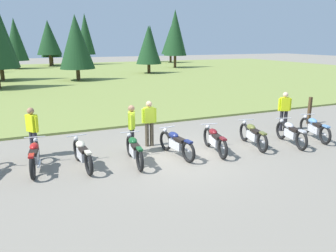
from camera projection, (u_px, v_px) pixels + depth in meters
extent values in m
plane|color=gray|center=(175.00, 156.00, 11.10)|extent=(140.00, 140.00, 0.00)
cube|color=olive|center=(67.00, 77.00, 34.32)|extent=(80.00, 44.00, 0.10)
cylinder|color=#47331E|center=(150.00, 59.00, 58.27)|extent=(0.36, 0.36, 1.19)
cone|color=#193D1E|center=(150.00, 40.00, 57.48)|extent=(2.82, 2.82, 5.17)
cylinder|color=#47331E|center=(52.00, 61.00, 50.61)|extent=(0.36, 0.36, 1.33)
cone|color=#193D1E|center=(51.00, 42.00, 49.91)|extent=(3.05, 3.05, 4.27)
cylinder|color=#47331E|center=(2.00, 75.00, 31.05)|extent=(0.36, 0.36, 1.31)
cylinder|color=#47331E|center=(149.00, 69.00, 38.11)|extent=(0.36, 0.36, 1.17)
cone|color=#193D1E|center=(149.00, 45.00, 37.44)|extent=(2.88, 2.88, 4.21)
cylinder|color=#47331E|center=(87.00, 60.00, 51.92)|extent=(0.36, 0.36, 1.66)
cone|color=#193D1E|center=(85.00, 34.00, 50.95)|extent=(2.82, 2.82, 6.15)
cylinder|color=#47331E|center=(78.00, 75.00, 31.33)|extent=(0.36, 0.36, 1.18)
cone|color=#193D1E|center=(76.00, 42.00, 30.57)|extent=(3.24, 3.24, 4.91)
cylinder|color=#47331E|center=(175.00, 62.00, 45.92)|extent=(0.36, 0.36, 1.75)
cone|color=#193D1E|center=(175.00, 33.00, 44.95)|extent=(3.13, 3.13, 6.05)
cylinder|color=#47331E|center=(18.00, 65.00, 44.17)|extent=(0.36, 0.36, 1.18)
cone|color=#193D1E|center=(15.00, 39.00, 43.34)|extent=(2.95, 2.95, 5.45)
cylinder|color=#47331E|center=(171.00, 59.00, 56.50)|extent=(0.36, 0.36, 1.52)
cone|color=#193D1E|center=(171.00, 41.00, 55.75)|extent=(3.16, 3.16, 4.47)
cylinder|color=#47331E|center=(50.00, 61.00, 48.63)|extent=(0.36, 0.36, 1.74)
cone|color=#193D1E|center=(48.00, 38.00, 47.80)|extent=(3.52, 3.52, 4.87)
torus|color=black|center=(37.00, 152.00, 10.46)|extent=(0.19, 0.71, 0.70)
torus|color=black|center=(32.00, 167.00, 9.16)|extent=(0.19, 0.71, 0.70)
cube|color=silver|center=(35.00, 157.00, 9.80)|extent=(0.28, 0.66, 0.28)
ellipsoid|color=#AD1919|center=(34.00, 147.00, 9.89)|extent=(0.32, 0.51, 0.22)
cube|color=black|center=(33.00, 153.00, 9.54)|extent=(0.28, 0.51, 0.10)
cube|color=#AD1919|center=(31.00, 156.00, 9.07)|extent=(0.18, 0.34, 0.06)
cylinder|color=silver|center=(35.00, 137.00, 10.24)|extent=(0.62, 0.11, 0.03)
sphere|color=silver|center=(36.00, 140.00, 10.38)|extent=(0.14, 0.14, 0.14)
cylinder|color=silver|center=(39.00, 164.00, 9.58)|extent=(0.14, 0.55, 0.07)
torus|color=black|center=(77.00, 150.00, 10.62)|extent=(0.15, 0.71, 0.70)
torus|color=black|center=(89.00, 164.00, 9.43)|extent=(0.15, 0.71, 0.70)
cube|color=silver|center=(82.00, 155.00, 10.01)|extent=(0.25, 0.65, 0.28)
ellipsoid|color=beige|center=(80.00, 144.00, 10.10)|extent=(0.29, 0.50, 0.22)
cube|color=black|center=(84.00, 150.00, 9.77)|extent=(0.25, 0.49, 0.10)
cube|color=beige|center=(88.00, 152.00, 9.34)|extent=(0.16, 0.33, 0.06)
cylinder|color=silver|center=(77.00, 135.00, 10.41)|extent=(0.62, 0.08, 0.03)
sphere|color=silver|center=(76.00, 138.00, 10.54)|extent=(0.14, 0.14, 0.14)
cylinder|color=silver|center=(90.00, 160.00, 9.85)|extent=(0.11, 0.55, 0.07)
torus|color=black|center=(130.00, 146.00, 11.02)|extent=(0.17, 0.71, 0.70)
torus|color=black|center=(140.00, 160.00, 9.73)|extent=(0.17, 0.71, 0.70)
cube|color=silver|center=(134.00, 151.00, 10.36)|extent=(0.26, 0.66, 0.28)
ellipsoid|color=#144C23|center=(133.00, 141.00, 10.46)|extent=(0.30, 0.50, 0.22)
cube|color=black|center=(136.00, 146.00, 10.11)|extent=(0.27, 0.50, 0.10)
cube|color=#144C23|center=(140.00, 149.00, 9.65)|extent=(0.17, 0.33, 0.06)
cylinder|color=silver|center=(130.00, 132.00, 10.80)|extent=(0.62, 0.09, 0.03)
sphere|color=silver|center=(129.00, 135.00, 10.94)|extent=(0.14, 0.14, 0.14)
cylinder|color=silver|center=(141.00, 157.00, 10.16)|extent=(0.12, 0.55, 0.07)
torus|color=black|center=(165.00, 141.00, 11.60)|extent=(0.19, 0.71, 0.70)
torus|color=black|center=(188.00, 152.00, 10.44)|extent=(0.19, 0.71, 0.70)
cube|color=silver|center=(176.00, 145.00, 11.01)|extent=(0.28, 0.66, 0.28)
ellipsoid|color=navy|center=(173.00, 135.00, 11.09)|extent=(0.32, 0.51, 0.22)
cube|color=black|center=(180.00, 140.00, 10.77)|extent=(0.28, 0.50, 0.10)
cube|color=navy|center=(189.00, 142.00, 10.36)|extent=(0.18, 0.34, 0.06)
cylinder|color=silver|center=(167.00, 127.00, 11.39)|extent=(0.62, 0.11, 0.03)
sphere|color=silver|center=(165.00, 130.00, 11.52)|extent=(0.14, 0.14, 0.14)
cylinder|color=silver|center=(185.00, 149.00, 10.86)|extent=(0.14, 0.55, 0.07)
torus|color=black|center=(208.00, 137.00, 12.06)|extent=(0.22, 0.71, 0.70)
torus|color=black|center=(223.00, 149.00, 10.74)|extent=(0.22, 0.71, 0.70)
cube|color=silver|center=(215.00, 141.00, 11.39)|extent=(0.31, 0.67, 0.28)
ellipsoid|color=maroon|center=(213.00, 132.00, 11.49)|extent=(0.34, 0.52, 0.22)
cube|color=black|center=(217.00, 137.00, 11.13)|extent=(0.30, 0.51, 0.10)
cube|color=maroon|center=(223.00, 139.00, 10.66)|extent=(0.20, 0.34, 0.06)
cylinder|color=silver|center=(209.00, 124.00, 11.84)|extent=(0.62, 0.14, 0.03)
sphere|color=silver|center=(208.00, 127.00, 11.98)|extent=(0.14, 0.14, 0.14)
cylinder|color=silver|center=(222.00, 146.00, 11.16)|extent=(0.17, 0.55, 0.07)
torus|color=black|center=(244.00, 132.00, 12.70)|extent=(0.23, 0.71, 0.70)
torus|color=black|center=(262.00, 143.00, 11.38)|extent=(0.23, 0.71, 0.70)
cube|color=silver|center=(253.00, 136.00, 12.02)|extent=(0.32, 0.67, 0.28)
ellipsoid|color=brown|center=(251.00, 127.00, 12.12)|extent=(0.35, 0.52, 0.22)
cube|color=black|center=(256.00, 132.00, 11.76)|extent=(0.31, 0.51, 0.10)
cube|color=brown|center=(263.00, 133.00, 11.29)|extent=(0.20, 0.34, 0.06)
cylinder|color=silver|center=(246.00, 120.00, 12.48)|extent=(0.61, 0.15, 0.03)
sphere|color=silver|center=(245.00, 122.00, 12.62)|extent=(0.14, 0.14, 0.14)
cylinder|color=silver|center=(260.00, 141.00, 11.80)|extent=(0.17, 0.55, 0.07)
torus|color=black|center=(281.00, 130.00, 12.95)|extent=(0.26, 0.70, 0.70)
torus|color=black|center=(302.00, 141.00, 11.61)|extent=(0.26, 0.70, 0.70)
cube|color=silver|center=(291.00, 134.00, 12.27)|extent=(0.34, 0.67, 0.28)
ellipsoid|color=#B7B7BC|center=(289.00, 125.00, 12.37)|extent=(0.36, 0.53, 0.22)
cube|color=black|center=(295.00, 130.00, 12.00)|extent=(0.33, 0.52, 0.10)
cube|color=#B7B7BC|center=(303.00, 131.00, 11.53)|extent=(0.21, 0.34, 0.06)
cylinder|color=silver|center=(284.00, 118.00, 12.72)|extent=(0.61, 0.18, 0.03)
sphere|color=silver|center=(282.00, 121.00, 12.87)|extent=(0.14, 0.14, 0.14)
cylinder|color=silver|center=(299.00, 139.00, 12.03)|extent=(0.20, 0.55, 0.07)
torus|color=black|center=(305.00, 126.00, 13.63)|extent=(0.29, 0.70, 0.70)
torus|color=black|center=(325.00, 135.00, 12.28)|extent=(0.29, 0.70, 0.70)
cube|color=silver|center=(315.00, 129.00, 12.94)|extent=(0.37, 0.67, 0.28)
ellipsoid|color=#598CC6|center=(313.00, 121.00, 13.04)|extent=(0.38, 0.53, 0.22)
cube|color=black|center=(318.00, 125.00, 12.68)|extent=(0.34, 0.52, 0.10)
cube|color=#598CC6|center=(326.00, 126.00, 12.20)|extent=(0.22, 0.35, 0.06)
cylinder|color=silver|center=(307.00, 114.00, 13.40)|extent=(0.60, 0.20, 0.03)
sphere|color=silver|center=(305.00, 117.00, 13.55)|extent=(0.14, 0.14, 0.14)
cylinder|color=silver|center=(322.00, 133.00, 12.70)|extent=(0.22, 0.55, 0.07)
cylinder|color=black|center=(285.00, 121.00, 14.12)|extent=(0.14, 0.14, 0.88)
cylinder|color=black|center=(281.00, 121.00, 14.12)|extent=(0.14, 0.14, 0.88)
cube|color=#D8EA19|center=(285.00, 104.00, 13.94)|extent=(0.42, 0.35, 0.56)
sphere|color=beige|center=(286.00, 95.00, 13.84)|extent=(0.22, 0.22, 0.22)
cylinder|color=#D8EA19|center=(290.00, 105.00, 13.94)|extent=(0.09, 0.09, 0.52)
cylinder|color=#D8EA19|center=(279.00, 105.00, 13.95)|extent=(0.09, 0.09, 0.52)
cylinder|color=black|center=(132.00, 140.00, 11.40)|extent=(0.14, 0.14, 0.88)
cylinder|color=black|center=(132.00, 141.00, 11.22)|extent=(0.14, 0.14, 0.88)
cube|color=#C6E52D|center=(132.00, 120.00, 11.13)|extent=(0.33, 0.41, 0.56)
sphere|color=#9E7051|center=(131.00, 108.00, 11.03)|extent=(0.22, 0.22, 0.22)
cylinder|color=#C6E52D|center=(132.00, 119.00, 11.36)|extent=(0.09, 0.09, 0.52)
cylinder|color=#C6E52D|center=(131.00, 122.00, 10.91)|extent=(0.09, 0.09, 0.52)
cylinder|color=#4C4233|center=(152.00, 134.00, 12.10)|extent=(0.14, 0.14, 0.88)
cylinder|color=#4C4233|center=(147.00, 134.00, 12.05)|extent=(0.14, 0.14, 0.88)
cube|color=#C6E52D|center=(149.00, 115.00, 11.89)|extent=(0.38, 0.26, 0.56)
sphere|color=tan|center=(149.00, 104.00, 11.79)|extent=(0.22, 0.22, 0.22)
cylinder|color=#C6E52D|center=(155.00, 115.00, 11.96)|extent=(0.09, 0.09, 0.52)
cylinder|color=#C6E52D|center=(143.00, 116.00, 11.83)|extent=(0.09, 0.09, 0.52)
cylinder|color=#2D2D38|center=(32.00, 144.00, 10.97)|extent=(0.14, 0.14, 0.88)
cylinder|color=#2D2D38|center=(36.00, 145.00, 10.87)|extent=(0.14, 0.14, 0.88)
cube|color=#D8EA19|center=(32.00, 123.00, 10.74)|extent=(0.38, 0.42, 0.56)
sphere|color=#9E7051|center=(31.00, 111.00, 10.64)|extent=(0.22, 0.22, 0.22)
cylinder|color=#D8EA19|center=(27.00, 123.00, 10.86)|extent=(0.09, 0.09, 0.52)
cylinder|color=#D8EA19|center=(36.00, 125.00, 10.63)|extent=(0.09, 0.09, 0.52)
cube|color=#47331E|center=(309.00, 111.00, 15.24)|extent=(0.12, 0.12, 1.26)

